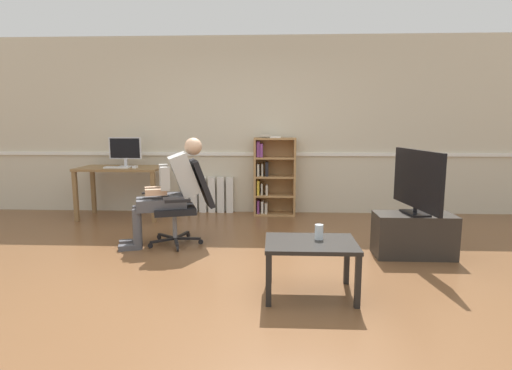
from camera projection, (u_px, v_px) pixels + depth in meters
The scene contains 14 objects.
ground_plane at pixel (236, 270), 3.89m from camera, with size 18.00×18.00×0.00m, color brown.
back_wall at pixel (252, 126), 6.31m from camera, with size 12.00×0.13×2.70m.
computer_desk at pixel (121, 174), 6.00m from camera, with size 1.20×0.65×0.76m.
imac_monitor at pixel (125, 150), 6.02m from camera, with size 0.48×0.14×0.43m.
keyboard at pixel (117, 167), 5.85m from camera, with size 0.36×0.12×0.02m, color white.
computer_mouse at pixel (135, 167), 5.85m from camera, with size 0.06×0.10×0.03m, color white.
bookshelf at pixel (272, 176), 6.20m from camera, with size 0.63×0.29×1.23m.
radiator at pixel (207, 195), 6.39m from camera, with size 0.82×0.08×0.56m.
office_chair at pixel (187, 199), 4.71m from camera, with size 0.78×0.66×0.98m.
person_seated at pixel (170, 189), 4.64m from camera, with size 0.98×0.59×1.23m.
tv_stand at pixel (414, 235), 4.28m from camera, with size 0.81×0.38×0.46m.
tv_screen at pixel (417, 181), 4.19m from camera, with size 0.24×0.99×0.67m.
coffee_table at pixel (311, 249), 3.30m from camera, with size 0.74×0.54×0.45m.
drinking_glass at pixel (319, 232), 3.35m from camera, with size 0.07×0.07×0.12m, color silver.
Camera 1 is at (0.35, -3.71, 1.40)m, focal length 28.52 mm.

